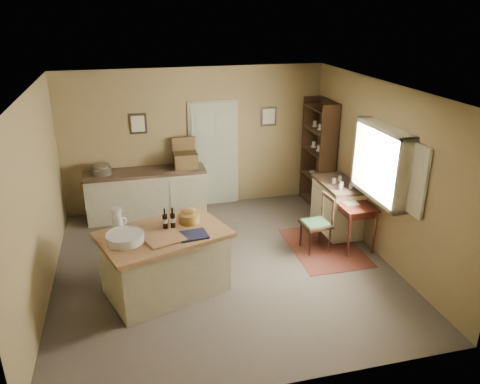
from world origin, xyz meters
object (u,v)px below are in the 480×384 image
object	(u,v)px
desk_chair	(316,224)
right_cabinet	(337,206)
sideboard	(147,192)
work_island	(165,261)
writing_desk	(352,207)
shelving_unit	(321,154)

from	to	relation	value
desk_chair	right_cabinet	bearing A→B (deg)	37.99
sideboard	desk_chair	world-z (taller)	sideboard
sideboard	right_cabinet	size ratio (longest dim) A/B	2.11
work_island	desk_chair	size ratio (longest dim) A/B	2.09
sideboard	right_cabinet	bearing A→B (deg)	-24.27
right_cabinet	writing_desk	bearing A→B (deg)	-89.98
work_island	right_cabinet	distance (m)	3.34
desk_chair	work_island	bearing A→B (deg)	-170.42
writing_desk	shelving_unit	xyz separation A→B (m)	(0.15, 1.72, 0.38)
writing_desk	right_cabinet	world-z (taller)	right_cabinet
sideboard	writing_desk	distance (m)	3.76
desk_chair	sideboard	bearing A→B (deg)	137.46
writing_desk	work_island	bearing A→B (deg)	-168.23
work_island	sideboard	xyz separation A→B (m)	(-0.08, 2.63, -0.00)
work_island	right_cabinet	bearing A→B (deg)	1.78
sideboard	right_cabinet	distance (m)	3.51
right_cabinet	shelving_unit	world-z (taller)	shelving_unit
right_cabinet	shelving_unit	distance (m)	1.33
right_cabinet	shelving_unit	bearing A→B (deg)	82.51
writing_desk	shelving_unit	world-z (taller)	shelving_unit
work_island	writing_desk	world-z (taller)	work_island
sideboard	writing_desk	size ratio (longest dim) A/B	2.57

